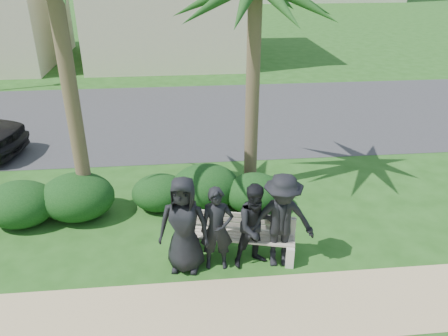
{
  "coord_description": "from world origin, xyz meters",
  "views": [
    {
      "loc": [
        -0.37,
        -7.27,
        5.41
      ],
      "look_at": [
        0.45,
        1.0,
        1.3
      ],
      "focal_mm": 35.0,
      "sensor_mm": 36.0,
      "label": 1
    }
  ],
  "objects": [
    {
      "name": "man_d",
      "position": [
        1.36,
        -0.63,
        0.96
      ],
      "size": [
        1.27,
        0.78,
        1.92
      ],
      "primitive_type": "imported",
      "rotation": [
        0.0,
        0.0,
        -0.05
      ],
      "color": "black",
      "rests_on": "ground"
    },
    {
      "name": "asphalt_street",
      "position": [
        0.0,
        8.0,
        0.0
      ],
      "size": [
        160.0,
        8.0,
        0.01
      ],
      "primitive_type": "cube",
      "color": "#2D2D30",
      "rests_on": "ground"
    },
    {
      "name": "hedge_a",
      "position": [
        -4.0,
        1.33,
        0.5
      ],
      "size": [
        1.55,
        1.28,
        1.01
      ],
      "primitive_type": "ellipsoid",
      "color": "black",
      "rests_on": "ground"
    },
    {
      "name": "hedge_e",
      "position": [
        1.2,
        1.39,
        0.45
      ],
      "size": [
        1.39,
        1.15,
        0.91
      ],
      "primitive_type": "ellipsoid",
      "color": "black",
      "rests_on": "ground"
    },
    {
      "name": "man_b",
      "position": [
        0.16,
        -0.59,
        0.84
      ],
      "size": [
        0.63,
        0.44,
        1.68
      ],
      "primitive_type": "imported",
      "rotation": [
        0.0,
        0.0,
        -0.06
      ],
      "color": "black",
      "rests_on": "ground"
    },
    {
      "name": "park_bench",
      "position": [
        0.53,
        -0.26,
        0.37
      ],
      "size": [
        2.46,
        1.1,
        0.82
      ],
      "rotation": [
        0.0,
        0.0,
        -0.25
      ],
      "color": "gray",
      "rests_on": "ground"
    },
    {
      "name": "hedge_d",
      "position": [
        0.09,
        1.68,
        0.53
      ],
      "size": [
        1.61,
        1.33,
        1.05
      ],
      "primitive_type": "ellipsoid",
      "color": "black",
      "rests_on": "ground"
    },
    {
      "name": "hedge_b",
      "position": [
        -2.8,
        1.48,
        0.53
      ],
      "size": [
        1.64,
        1.35,
        1.07
      ],
      "primitive_type": "ellipsoid",
      "color": "black",
      "rests_on": "ground"
    },
    {
      "name": "hedge_c",
      "position": [
        -0.98,
        1.67,
        0.43
      ],
      "size": [
        1.3,
        1.08,
        0.85
      ],
      "primitive_type": "ellipsoid",
      "color": "black",
      "rests_on": "ground"
    },
    {
      "name": "man_c",
      "position": [
        0.9,
        -0.58,
        0.85
      ],
      "size": [
        0.97,
        0.84,
        1.71
      ],
      "primitive_type": "imported",
      "rotation": [
        0.0,
        0.0,
        0.26
      ],
      "color": "black",
      "rests_on": "ground"
    },
    {
      "name": "footpath",
      "position": [
        0.0,
        -1.8,
        0.0
      ],
      "size": [
        30.0,
        1.6,
        0.01
      ],
      "primitive_type": "cube",
      "color": "tan",
      "rests_on": "ground"
    },
    {
      "name": "ground",
      "position": [
        0.0,
        0.0,
        0.0
      ],
      "size": [
        160.0,
        160.0,
        0.0
      ],
      "primitive_type": "plane",
      "color": "#1D4A15",
      "rests_on": "ground"
    },
    {
      "name": "man_a",
      "position": [
        -0.44,
        -0.57,
        0.96
      ],
      "size": [
        1.04,
        0.78,
        1.91
      ],
      "primitive_type": "imported",
      "rotation": [
        0.0,
        0.0,
        -0.2
      ],
      "color": "black",
      "rests_on": "ground"
    }
  ]
}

